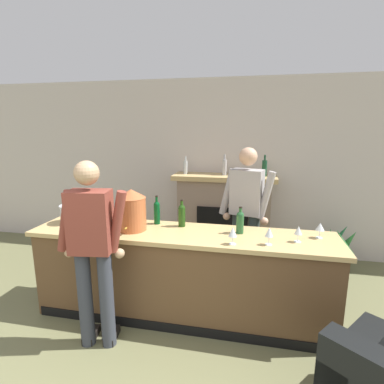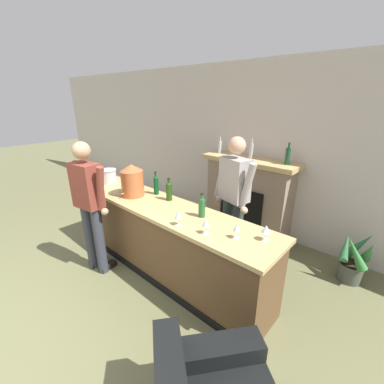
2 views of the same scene
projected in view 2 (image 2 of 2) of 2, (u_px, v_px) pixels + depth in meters
wall_back_panel at (233, 147)px, 4.51m from camera, size 12.00×0.07×2.75m
bar_counter at (162, 238)px, 3.34m from camera, size 3.13×0.66×0.95m
fireplace_stone at (248, 196)px, 4.26m from camera, size 1.55×0.52×1.62m
potted_plant_corner at (354, 260)px, 3.20m from camera, size 0.42×0.44×0.68m
person_customer at (90, 204)px, 3.19m from camera, size 0.65×0.35×1.74m
person_bartender at (233, 200)px, 3.22m from camera, size 0.64×0.37×1.78m
copper_dispenser at (132, 180)px, 3.40m from camera, size 0.30×0.34×0.43m
ice_bucket_steel at (108, 176)px, 3.97m from camera, size 0.25×0.25×0.21m
wine_bottle_burgundy_dark at (202, 206)px, 2.82m from camera, size 0.08×0.08×0.28m
wine_bottle_merlot_tall at (156, 184)px, 3.48m from camera, size 0.07×0.07×0.32m
wine_bottle_port_short at (169, 190)px, 3.28m from camera, size 0.08×0.08×0.30m
wine_glass_front_right at (206, 223)px, 2.47m from camera, size 0.07×0.07×0.17m
wine_glass_back_row at (266, 230)px, 2.36m from camera, size 0.08×0.08×0.15m
wine_glass_front_left at (237, 228)px, 2.39m from camera, size 0.07×0.07×0.16m
wine_glass_mid_counter at (178, 215)px, 2.64m from camera, size 0.08×0.08×0.16m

